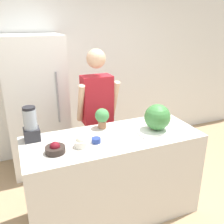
% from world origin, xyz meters
% --- Properties ---
extents(wall_back, '(8.00, 0.06, 2.60)m').
position_xyz_m(wall_back, '(0.00, 2.03, 1.30)').
color(wall_back, white).
rests_on(wall_back, ground_plane).
extents(counter_island, '(1.79, 0.70, 0.95)m').
position_xyz_m(counter_island, '(0.00, 0.35, 0.48)').
color(counter_island, beige).
rests_on(counter_island, ground_plane).
extents(refrigerator, '(0.78, 0.69, 1.88)m').
position_xyz_m(refrigerator, '(-0.60, 1.65, 0.94)').
color(refrigerator, white).
rests_on(refrigerator, ground_plane).
extents(person, '(0.50, 0.27, 1.75)m').
position_xyz_m(person, '(0.07, 1.03, 0.91)').
color(person, '#333338').
rests_on(person, ground_plane).
extents(cutting_board, '(0.41, 0.24, 0.01)m').
position_xyz_m(cutting_board, '(0.46, 0.30, 0.96)').
color(cutting_board, white).
rests_on(cutting_board, counter_island).
extents(watermelon, '(0.27, 0.27, 0.27)m').
position_xyz_m(watermelon, '(0.48, 0.31, 1.10)').
color(watermelon, '#3D7F3D').
rests_on(watermelon, cutting_board).
extents(bowl_cherries, '(0.18, 0.18, 0.10)m').
position_xyz_m(bowl_cherries, '(-0.60, 0.25, 0.99)').
color(bowl_cherries, '#2D231E').
rests_on(bowl_cherries, counter_island).
extents(bowl_cream, '(0.13, 0.13, 0.12)m').
position_xyz_m(bowl_cream, '(-0.35, 0.27, 1.00)').
color(bowl_cream, white).
rests_on(bowl_cream, counter_island).
extents(bowl_small_blue, '(0.09, 0.09, 0.05)m').
position_xyz_m(bowl_small_blue, '(-0.20, 0.29, 0.98)').
color(bowl_small_blue, navy).
rests_on(bowl_small_blue, counter_island).
extents(blender, '(0.15, 0.15, 0.34)m').
position_xyz_m(blender, '(-0.76, 0.59, 1.11)').
color(blender, '#28282D').
rests_on(blender, counter_island).
extents(potted_plant, '(0.15, 0.15, 0.22)m').
position_xyz_m(potted_plant, '(-0.03, 0.60, 1.08)').
color(potted_plant, '#996647').
rests_on(potted_plant, counter_island).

